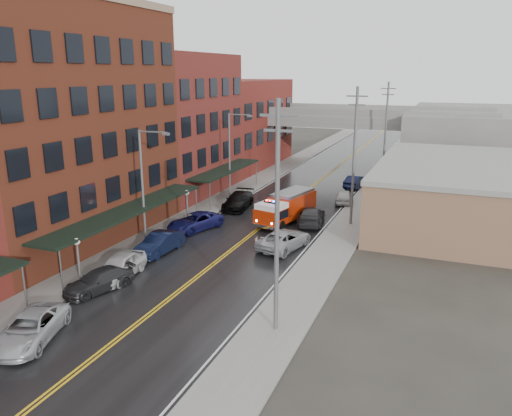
% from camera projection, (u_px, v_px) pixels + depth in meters
% --- Properties ---
extents(road, '(11.00, 160.00, 0.02)m').
position_uv_depth(road, '(254.00, 232.00, 42.26)').
color(road, black).
rests_on(road, ground).
extents(sidewalk_left, '(3.00, 160.00, 0.15)m').
position_uv_depth(sidewalk_left, '(179.00, 222.00, 44.82)').
color(sidewalk_left, slate).
rests_on(sidewalk_left, ground).
extents(sidewalk_right, '(3.00, 160.00, 0.15)m').
position_uv_depth(sidewalk_right, '(339.00, 242.00, 39.65)').
color(sidewalk_right, slate).
rests_on(sidewalk_right, ground).
extents(curb_left, '(0.30, 160.00, 0.15)m').
position_uv_depth(curb_left, '(195.00, 224.00, 44.24)').
color(curb_left, gray).
rests_on(curb_left, ground).
extents(curb_right, '(0.30, 160.00, 0.15)m').
position_uv_depth(curb_right, '(319.00, 240.00, 40.24)').
color(curb_right, gray).
rests_on(curb_right, ground).
extents(brick_building_b, '(9.00, 20.00, 18.00)m').
position_uv_depth(brick_building_b, '(60.00, 128.00, 38.30)').
color(brick_building_b, '#4D2014').
rests_on(brick_building_b, ground).
extents(brick_building_c, '(9.00, 15.00, 15.00)m').
position_uv_depth(brick_building_c, '(177.00, 125.00, 54.39)').
color(brick_building_c, maroon).
rests_on(brick_building_c, ground).
extents(brick_building_far, '(9.00, 20.00, 12.00)m').
position_uv_depth(brick_building_far, '(240.00, 124.00, 70.48)').
color(brick_building_far, maroon).
rests_on(brick_building_far, ground).
extents(tan_building, '(14.00, 22.00, 5.00)m').
position_uv_depth(tan_building, '(460.00, 194.00, 44.89)').
color(tan_building, '#946A4F').
rests_on(tan_building, ground).
extents(right_far_block, '(18.00, 30.00, 8.00)m').
position_uv_depth(right_far_block, '(476.00, 138.00, 70.69)').
color(right_far_block, slate).
rests_on(right_far_block, ground).
extents(awning_1, '(2.60, 18.00, 3.09)m').
position_uv_depth(awning_1, '(129.00, 210.00, 37.84)').
color(awning_1, black).
rests_on(awning_1, ground).
extents(awning_2, '(2.60, 13.00, 3.09)m').
position_uv_depth(awning_2, '(226.00, 170.00, 53.53)').
color(awning_2, black).
rests_on(awning_2, ground).
extents(globe_lamp_1, '(0.44, 0.44, 3.12)m').
position_uv_depth(globe_lamp_1, '(78.00, 250.00, 31.36)').
color(globe_lamp_1, '#59595B').
rests_on(globe_lamp_1, ground).
extents(globe_lamp_2, '(0.44, 0.44, 3.12)m').
position_uv_depth(globe_lamp_2, '(187.00, 199.00, 43.91)').
color(globe_lamp_2, '#59595B').
rests_on(globe_lamp_2, ground).
extents(street_lamp_1, '(2.64, 0.22, 9.00)m').
position_uv_depth(street_lamp_1, '(145.00, 181.00, 37.82)').
color(street_lamp_1, '#59595B').
rests_on(street_lamp_1, ground).
extents(street_lamp_2, '(2.64, 0.22, 9.00)m').
position_uv_depth(street_lamp_2, '(232.00, 150.00, 52.17)').
color(street_lamp_2, '#59595B').
rests_on(street_lamp_2, ground).
extents(utility_pole_0, '(1.80, 0.24, 12.00)m').
position_uv_depth(utility_pole_0, '(277.00, 216.00, 24.58)').
color(utility_pole_0, '#59595B').
rests_on(utility_pole_0, ground).
extents(utility_pole_1, '(1.80, 0.24, 12.00)m').
position_uv_depth(utility_pole_1, '(354.00, 155.00, 42.52)').
color(utility_pole_1, '#59595B').
rests_on(utility_pole_1, ground).
extents(utility_pole_2, '(1.80, 0.24, 12.00)m').
position_uv_depth(utility_pole_2, '(386.00, 130.00, 60.45)').
color(utility_pole_2, '#59595B').
rests_on(utility_pole_2, ground).
extents(overpass, '(40.00, 10.00, 7.50)m').
position_uv_depth(overpass, '(339.00, 125.00, 69.36)').
color(overpass, slate).
rests_on(overpass, ground).
extents(fire_truck, '(4.13, 7.60, 2.65)m').
position_uv_depth(fire_truck, '(286.00, 206.00, 44.85)').
color(fire_truck, '#A82207').
rests_on(fire_truck, ground).
extents(parked_car_left_2, '(3.79, 5.56, 1.41)m').
position_uv_depth(parked_car_left_2, '(30.00, 328.00, 25.09)').
color(parked_car_left_2, '#ACB0B5').
rests_on(parked_car_left_2, ground).
extents(parked_car_left_3, '(3.25, 4.91, 1.32)m').
position_uv_depth(parked_car_left_3, '(99.00, 281.00, 30.92)').
color(parked_car_left_3, '#262729').
rests_on(parked_car_left_3, ground).
extents(parked_car_left_4, '(2.34, 4.87, 1.60)m').
position_uv_depth(parked_car_left_4, '(120.00, 266.00, 32.81)').
color(parked_car_left_4, beige).
rests_on(parked_car_left_4, ground).
extents(parked_car_left_5, '(1.90, 4.73, 1.53)m').
position_uv_depth(parked_car_left_5, '(160.00, 243.00, 37.29)').
color(parked_car_left_5, black).
rests_on(parked_car_left_5, ground).
extents(parked_car_left_6, '(3.97, 5.71, 1.45)m').
position_uv_depth(parked_car_left_6, '(195.00, 222.00, 42.76)').
color(parked_car_left_6, '#161752').
rests_on(parked_car_left_6, ground).
extents(parked_car_left_7, '(2.74, 5.53, 1.54)m').
position_uv_depth(parked_car_left_7, '(238.00, 201.00, 49.52)').
color(parked_car_left_7, black).
rests_on(parked_car_left_7, ground).
extents(parked_car_right_0, '(3.54, 5.73, 1.48)m').
position_uv_depth(parked_car_right_0, '(284.00, 239.00, 38.25)').
color(parked_car_right_0, '#969A9E').
rests_on(parked_car_right_0, ground).
extents(parked_car_right_1, '(2.98, 5.56, 1.53)m').
position_uv_depth(parked_car_right_1, '(311.00, 215.00, 44.47)').
color(parked_car_right_1, '#27272A').
rests_on(parked_car_right_1, ground).
extents(parked_car_right_2, '(2.34, 4.36, 1.41)m').
position_uv_depth(parked_car_right_2, '(344.00, 196.00, 51.45)').
color(parked_car_right_2, '#B9B9B9').
rests_on(parked_car_right_2, ground).
extents(parked_car_right_3, '(2.24, 4.69, 1.48)m').
position_uv_depth(parked_car_right_3, '(356.00, 182.00, 58.20)').
color(parked_car_right_3, black).
rests_on(parked_car_right_3, ground).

